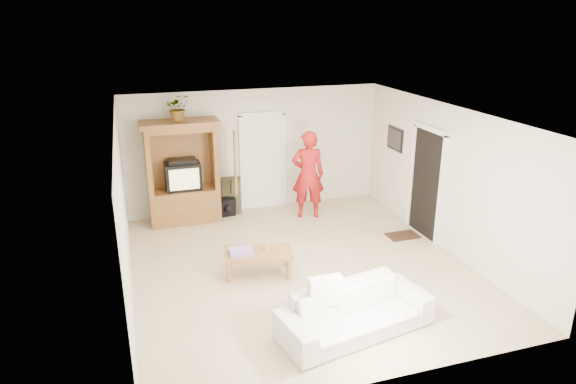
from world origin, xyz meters
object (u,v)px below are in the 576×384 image
object	(u,v)px
man	(308,175)
coffee_table	(258,255)
sofa	(355,311)
armoire	(184,179)

from	to	relation	value
man	coffee_table	size ratio (longest dim) A/B	1.55
sofa	coffee_table	xyz separation A→B (m)	(-0.83, 1.95, 0.05)
armoire	sofa	bearing A→B (deg)	-70.28
sofa	coffee_table	size ratio (longest dim) A/B	1.77
man	coffee_table	distance (m)	2.77
armoire	sofa	distance (m)	4.98
man	coffee_table	xyz separation A→B (m)	(-1.63, -2.17, -0.57)
man	coffee_table	world-z (taller)	man
man	coffee_table	bearing A→B (deg)	66.93
armoire	coffee_table	distance (m)	2.88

